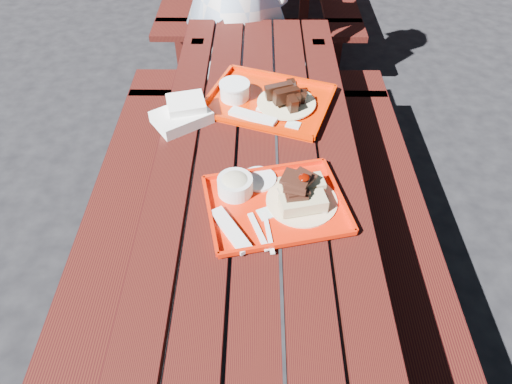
# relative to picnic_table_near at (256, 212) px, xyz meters

# --- Properties ---
(ground) EXTENTS (60.00, 60.00, 0.00)m
(ground) POSITION_rel_picnic_table_near_xyz_m (0.00, 0.00, -0.56)
(ground) COLOR black
(ground) RESTS_ON ground
(picnic_table_near) EXTENTS (1.41, 2.40, 0.75)m
(picnic_table_near) POSITION_rel_picnic_table_near_xyz_m (0.00, 0.00, 0.00)
(picnic_table_near) COLOR #38120A
(picnic_table_near) RESTS_ON ground
(near_tray) EXTENTS (0.50, 0.42, 0.14)m
(near_tray) POSITION_rel_picnic_table_near_xyz_m (0.06, -0.13, 0.22)
(near_tray) COLOR red
(near_tray) RESTS_ON picnic_table_near
(far_tray) EXTENTS (0.58, 0.52, 0.08)m
(far_tray) POSITION_rel_picnic_table_near_xyz_m (0.04, 0.42, 0.21)
(far_tray) COLOR red
(far_tray) RESTS_ON picnic_table_near
(white_cloth) EXTENTS (0.26, 0.24, 0.09)m
(white_cloth) POSITION_rel_picnic_table_near_xyz_m (-0.29, 0.31, 0.23)
(white_cloth) COLOR white
(white_cloth) RESTS_ON picnic_table_near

